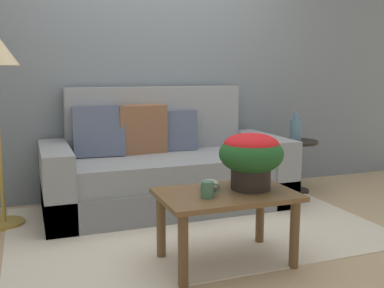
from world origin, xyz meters
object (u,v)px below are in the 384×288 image
Objects in this scene: side_table at (297,156)px; table_vase at (296,129)px; coffee_table at (226,205)px; coffee_mug at (208,189)px; potted_plant at (251,155)px; couch at (164,170)px; snack_bowl at (210,184)px.

side_table is 1.89× the size of table_vase.
coffee_table is 6.68× the size of coffee_mug.
potted_plant reaches higher than coffee_mug.
couch is 2.52× the size of coffee_table.
side_table is 2.06m from coffee_mug.
snack_bowl is 0.47× the size of table_vase.
couch is 16.26× the size of snack_bowl.
potted_plant is 1.76m from table_vase.
side_table is 1.78m from potted_plant.
side_table is at bearing 46.80° from potted_plant.
potted_plant is 1.47× the size of table_vase.
table_vase reaches higher than coffee_mug.
snack_bowl reaches higher than coffee_table.
table_vase is at bearing 42.32° from coffee_mug.
snack_bowl is at bearing -93.16° from couch.
potted_plant is (-1.20, -1.28, 0.32)m from side_table.
couch is at bearing -179.96° from table_vase.
potted_plant is (0.19, -1.29, 0.35)m from couch.
couch is 1.39m from side_table.
side_table reaches higher than coffee_table.
coffee_mug is 2.06m from table_vase.
table_vase is (1.19, 1.30, -0.04)m from potted_plant.
couch reaches higher than side_table.
snack_bowl is (0.08, 0.16, -0.01)m from coffee_mug.
side_table is at bearing -53.07° from table_vase.
coffee_table is 1.92m from table_vase.
coffee_mug is 0.18m from snack_bowl.
coffee_mug is 0.97× the size of snack_bowl.
coffee_table is 0.17m from snack_bowl.
couch reaches higher than coffee_mug.
coffee_mug is at bearing -155.63° from coffee_table.
table_vase is at bearing 0.04° from couch.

